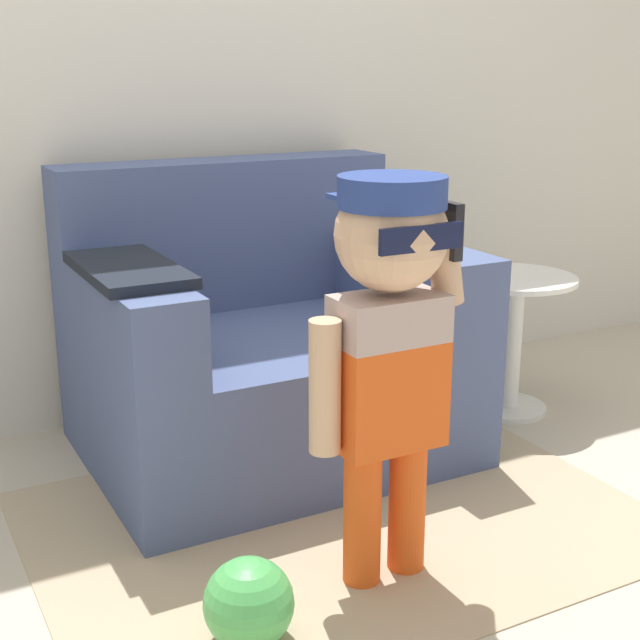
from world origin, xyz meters
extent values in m
plane|color=#BCB29E|center=(0.00, 0.00, 0.00)|extent=(10.00, 10.00, 0.00)
cube|color=silver|center=(0.00, 0.62, 1.30)|extent=(10.00, 0.05, 2.60)
cube|color=#475684|center=(0.23, 0.08, 0.21)|extent=(1.14, 0.91, 0.42)
cube|color=#475684|center=(0.23, 0.44, 0.66)|extent=(1.14, 0.21, 0.49)
cube|color=#475684|center=(-0.24, -0.02, 0.54)|extent=(0.20, 0.70, 0.25)
cube|color=#475684|center=(0.70, -0.02, 0.54)|extent=(0.20, 0.70, 0.25)
cube|color=black|center=(-0.24, -0.02, 0.68)|extent=(0.24, 0.50, 0.03)
cylinder|color=#E05119|center=(0.10, -0.71, 0.17)|extent=(0.09, 0.09, 0.35)
cylinder|color=#E05119|center=(0.23, -0.71, 0.17)|extent=(0.09, 0.09, 0.35)
cube|color=#E05119|center=(0.17, -0.71, 0.48)|extent=(0.26, 0.15, 0.26)
cube|color=#B29993|center=(0.17, -0.71, 0.66)|extent=(0.26, 0.15, 0.11)
sphere|color=tan|center=(0.17, -0.71, 0.85)|extent=(0.26, 0.26, 0.26)
cylinder|color=navy|center=(0.17, -0.71, 0.95)|extent=(0.24, 0.24, 0.07)
cube|color=navy|center=(0.17, -0.59, 0.92)|extent=(0.15, 0.12, 0.01)
cube|color=#0F1433|center=(0.17, -0.83, 0.86)|extent=(0.20, 0.01, 0.06)
cylinder|color=tan|center=(0.00, -0.71, 0.52)|extent=(0.07, 0.07, 0.31)
cylinder|color=tan|center=(0.32, -0.71, 0.76)|extent=(0.10, 0.07, 0.19)
cube|color=black|center=(0.31, -0.73, 0.85)|extent=(0.02, 0.07, 0.13)
cylinder|color=white|center=(1.14, 0.00, 0.01)|extent=(0.28, 0.28, 0.02)
cylinder|color=white|center=(1.14, 0.00, 0.24)|extent=(0.08, 0.08, 0.48)
cylinder|color=white|center=(1.14, 0.00, 0.49)|extent=(0.44, 0.44, 0.02)
cube|color=tan|center=(0.20, -0.43, 0.00)|extent=(1.63, 1.21, 0.01)
sphere|color=#4CB256|center=(-0.24, -0.81, 0.10)|extent=(0.20, 0.20, 0.20)
camera|label=1|loc=(-0.89, -2.35, 1.22)|focal=50.00mm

